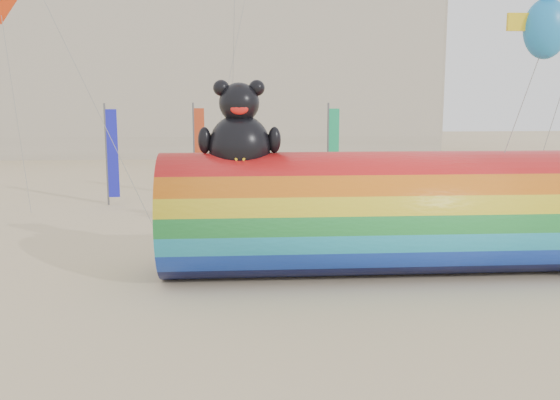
{
  "coord_description": "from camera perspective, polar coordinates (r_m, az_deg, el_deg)",
  "views": [
    {
      "loc": [
        -0.86,
        -17.32,
        5.55
      ],
      "look_at": [
        0.5,
        1.5,
        2.4
      ],
      "focal_mm": 40.0,
      "sensor_mm": 36.0,
      "label": 1
    }
  ],
  "objects": [
    {
      "name": "ground",
      "position": [
        18.21,
        -1.24,
        -8.27
      ],
      "size": [
        160.0,
        160.0,
        0.0
      ],
      "primitive_type": "plane",
      "color": "#CCB58C",
      "rests_on": "ground"
    },
    {
      "name": "hotel_building",
      "position": [
        64.42,
        -14.48,
        13.43
      ],
      "size": [
        60.4,
        15.4,
        20.6
      ],
      "color": "#B7AD99",
      "rests_on": "ground"
    },
    {
      "name": "windsock_assembly",
      "position": [
        19.71,
        8.59,
        -0.91
      ],
      "size": [
        13.29,
        4.05,
        6.13
      ],
      "color": "red",
      "rests_on": "ground"
    },
    {
      "name": "festival_banners",
      "position": [
        33.42,
        -5.94,
        4.43
      ],
      "size": [
        12.16,
        2.27,
        5.2
      ],
      "color": "#59595E",
      "rests_on": "ground"
    }
  ]
}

